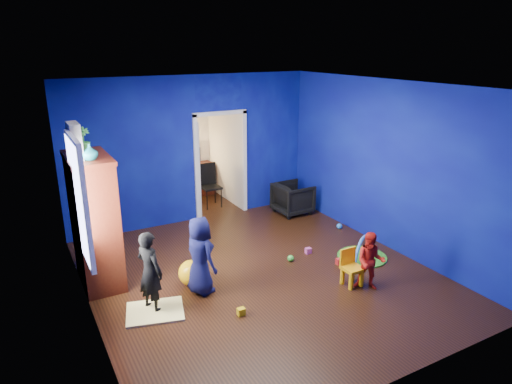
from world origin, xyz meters
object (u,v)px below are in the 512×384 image
crt_tv (97,218)px  folding_chair (211,186)px  child_navy (200,256)px  hopper_ball (192,273)px  kid_chair (352,270)px  study_desk (195,179)px  armchair (293,198)px  child_black (150,272)px  tv_armoire (94,221)px  play_mat (362,257)px  vase (90,152)px  toddler_red (370,261)px

crt_tv → folding_chair: size_ratio=0.76×
child_navy → hopper_ball: child_navy is taller
kid_chair → study_desk: study_desk is taller
armchair → child_navy: 3.63m
crt_tv → study_desk: crt_tv is taller
hopper_ball → child_black: bearing=-153.0°
folding_chair → kid_chair: bearing=-83.9°
child_navy → tv_armoire: 1.65m
play_mat → study_desk: size_ratio=0.94×
child_navy → study_desk: bearing=-34.8°
vase → study_desk: vase is taller
armchair → hopper_ball: armchair is taller
child_black → hopper_ball: (0.71, 0.36, -0.37)m
play_mat → toddler_red: bearing=-126.3°
child_black → child_navy: (0.76, 0.11, 0.01)m
vase → study_desk: bearing=51.4°
toddler_red → kid_chair: bearing=167.3°
toddler_red → hopper_ball: toddler_red is taller
child_navy → hopper_ball: 0.46m
toddler_red → study_desk: (-0.60, 5.38, -0.06)m
hopper_ball → kid_chair: kid_chair is taller
kid_chair → folding_chair: size_ratio=0.54×
child_navy → crt_tv: crt_tv is taller
hopper_ball → kid_chair: 2.40m
tv_armoire → folding_chair: tv_armoire is taller
child_navy → play_mat: bearing=-109.7°
tv_armoire → folding_chair: bearing=38.9°
armchair → play_mat: bearing=174.8°
toddler_red → play_mat: (0.61, 0.84, -0.43)m
tv_armoire → hopper_ball: tv_armoire is taller
armchair → study_desk: bearing=30.0°
toddler_red → tv_armoire: size_ratio=0.45×
armchair → crt_tv: 4.32m
hopper_ball → armchair: bearing=31.5°
vase → crt_tv: (0.04, 0.30, -1.05)m
armchair → child_navy: (-2.95, -2.09, 0.25)m
toddler_red → hopper_ball: 2.64m
armchair → folding_chair: 1.83m
child_black → crt_tv: size_ratio=1.63×
child_black → child_navy: size_ratio=0.99×
armchair → child_navy: size_ratio=0.63×
armchair → child_black: size_ratio=0.63×
crt_tv → hopper_ball: 1.61m
toddler_red → tv_armoire: bearing=-171.7°
toddler_red → crt_tv: 4.05m
tv_armoire → kid_chair: (3.27, -1.95, -0.73)m
armchair → tv_armoire: tv_armoire is taller
armchair → play_mat: 2.38m
toddler_red → play_mat: toddler_red is taller
vase → folding_chair: 4.14m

